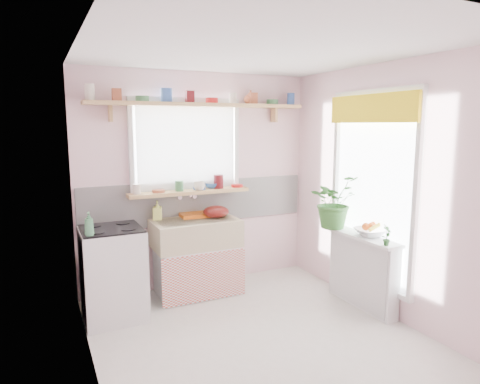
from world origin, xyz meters
name	(u,v)px	position (x,y,z in m)	size (l,w,h in m)	color
room	(279,174)	(0.66, 0.86, 1.37)	(3.20, 3.20, 3.20)	silver
sink_unit	(196,256)	(-0.15, 1.29, 0.43)	(0.95, 0.65, 1.11)	white
cooker	(113,273)	(-1.10, 1.05, 0.46)	(0.58, 0.58, 0.93)	white
radiator_ledge	(362,270)	(1.30, 0.20, 0.40)	(0.22, 0.95, 0.78)	white
windowsill	(190,192)	(-0.15, 1.48, 1.14)	(1.40, 0.22, 0.04)	tan
pine_shelf	(201,105)	(0.00, 1.47, 2.12)	(2.52, 0.24, 0.04)	tan
shelf_crockery	(199,98)	(-0.02, 1.47, 2.19)	(2.47, 0.11, 0.12)	silver
sill_crockery	(185,186)	(-0.20, 1.48, 1.21)	(1.35, 0.11, 0.12)	silver
dish_tray	(198,214)	(-0.04, 1.50, 0.87)	(0.44, 0.33, 0.04)	#D35E12
colander	(216,212)	(0.11, 1.33, 0.92)	(0.30, 0.30, 0.13)	#5A120F
jade_plant	(334,201)	(1.21, 0.60, 1.07)	(0.53, 0.46, 0.59)	#346F2C
fruit_bowl	(371,232)	(1.33, 0.14, 0.81)	(0.31, 0.31, 0.08)	silver
herb_pot	(387,235)	(1.21, -0.20, 0.88)	(0.11, 0.07, 0.21)	#286327
soap_bottle_sink	(157,210)	(-0.53, 1.50, 0.96)	(0.10, 0.10, 0.21)	#F0FC70
sill_cup	(199,186)	(-0.05, 1.42, 1.21)	(0.13, 0.13, 0.10)	white
sill_bowl	(213,185)	(0.16, 1.54, 1.19)	(0.20, 0.20, 0.06)	#3563AC
shelf_vase	(250,97)	(0.65, 1.53, 2.22)	(0.16, 0.16, 0.16)	#B35937
cooker_bottle	(89,224)	(-1.32, 0.83, 1.02)	(0.08, 0.08, 0.22)	#448859
fruit	(371,226)	(1.34, 0.15, 0.87)	(0.20, 0.14, 0.10)	#E05512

